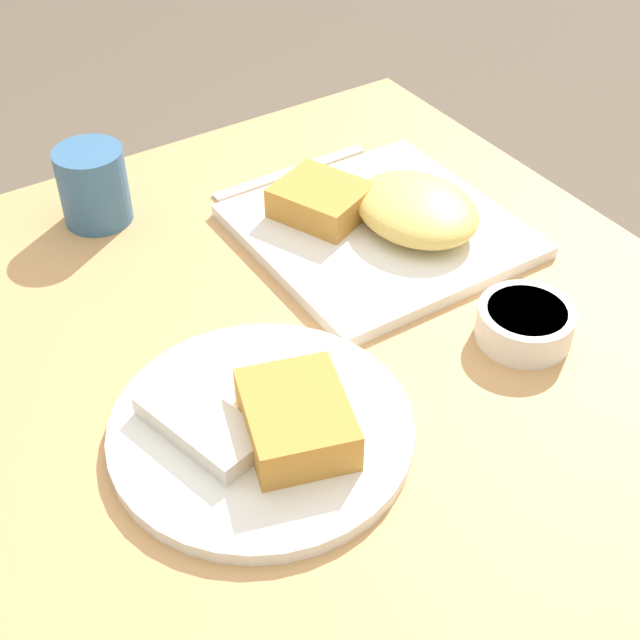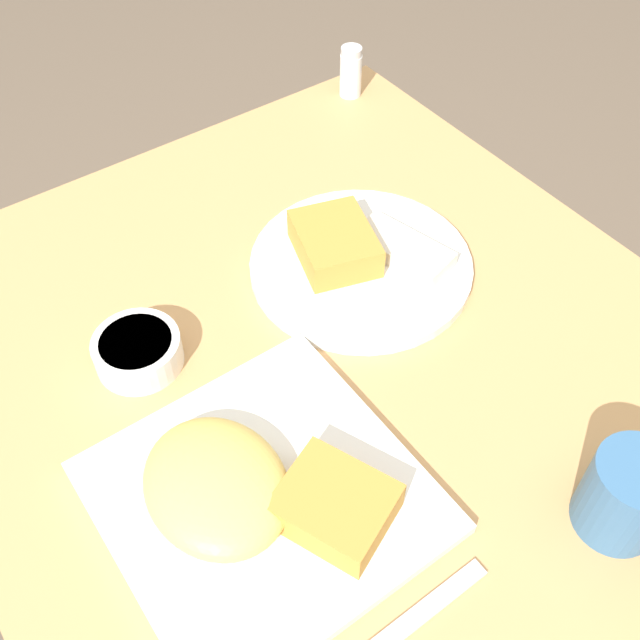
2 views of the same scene
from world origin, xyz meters
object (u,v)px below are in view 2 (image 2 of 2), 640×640
object	(u,v)px
plate_oval_far	(358,259)
salt_shaker	(351,75)
coffee_mug	(627,495)
sauce_ramekin	(138,351)
butter_knife	(388,640)
plate_square_near	(255,494)

from	to	relation	value
plate_oval_far	salt_shaker	xyz separation A→B (m)	(-0.31, 0.22, 0.02)
coffee_mug	plate_oval_far	bearing A→B (deg)	178.73
plate_oval_far	coffee_mug	bearing A→B (deg)	-1.27
plate_oval_far	coffee_mug	distance (m)	0.40
sauce_ramekin	plate_oval_far	bearing A→B (deg)	85.24
plate_oval_far	coffee_mug	size ratio (longest dim) A/B	2.99
sauce_ramekin	salt_shaker	bearing A→B (deg)	119.47
butter_knife	coffee_mug	xyz separation A→B (m)	(0.04, 0.24, 0.04)
salt_shaker	plate_oval_far	bearing A→B (deg)	-35.83
coffee_mug	butter_knife	bearing A→B (deg)	-98.74
butter_knife	coffee_mug	world-z (taller)	coffee_mug
sauce_ramekin	butter_knife	bearing A→B (deg)	4.90
plate_square_near	butter_knife	size ratio (longest dim) A/B	1.31
plate_square_near	coffee_mug	distance (m)	0.33
plate_square_near	salt_shaker	size ratio (longest dim) A/B	3.63
sauce_ramekin	salt_shaker	xyz separation A→B (m)	(-0.28, 0.50, 0.01)
butter_knife	coffee_mug	distance (m)	0.25
sauce_ramekin	coffee_mug	distance (m)	0.50
plate_oval_far	sauce_ramekin	world-z (taller)	plate_oval_far
butter_knife	coffee_mug	bearing A→B (deg)	-9.04
salt_shaker	coffee_mug	distance (m)	0.74
plate_oval_far	butter_knife	bearing A→B (deg)	-34.34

